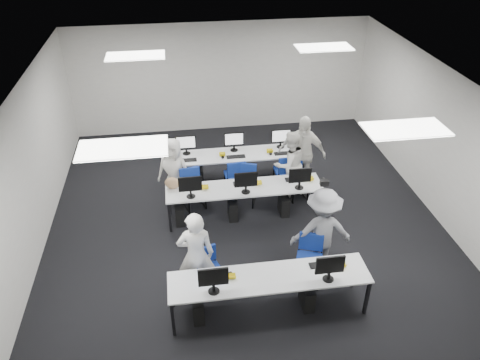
{
  "coord_description": "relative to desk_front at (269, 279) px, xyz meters",
  "views": [
    {
      "loc": [
        -1.24,
        -7.67,
        5.98
      ],
      "look_at": [
        -0.11,
        0.07,
        1.0
      ],
      "focal_mm": 35.0,
      "sensor_mm": 36.0,
      "label": 1
    }
  ],
  "objects": [
    {
      "name": "room",
      "position": [
        0.0,
        2.4,
        0.82
      ],
      "size": [
        9.0,
        9.02,
        3.0
      ],
      "color": "black",
      "rests_on": "ground"
    },
    {
      "name": "ceiling_panels",
      "position": [
        0.0,
        2.4,
        2.3
      ],
      "size": [
        5.2,
        4.6,
        0.02
      ],
      "color": "white",
      "rests_on": "room"
    },
    {
      "name": "desk_front",
      "position": [
        0.0,
        0.0,
        0.0
      ],
      "size": [
        3.2,
        0.7,
        0.73
      ],
      "color": "silver",
      "rests_on": "ground"
    },
    {
      "name": "desk_mid",
      "position": [
        0.0,
        2.6,
        0.0
      ],
      "size": [
        3.2,
        0.7,
        0.73
      ],
      "color": "silver",
      "rests_on": "ground"
    },
    {
      "name": "desk_back",
      "position": [
        0.0,
        4.0,
        0.0
      ],
      "size": [
        3.2,
        0.7,
        0.73
      ],
      "color": "silver",
      "rests_on": "ground"
    },
    {
      "name": "equipment_front",
      "position": [
        -0.19,
        -0.02,
        -0.32
      ],
      "size": [
        2.51,
        0.41,
        1.19
      ],
      "color": "#0C31A8",
      "rests_on": "desk_front"
    },
    {
      "name": "equipment_mid",
      "position": [
        -0.19,
        2.58,
        -0.32
      ],
      "size": [
        2.91,
        0.41,
        1.19
      ],
      "color": "white",
      "rests_on": "desk_mid"
    },
    {
      "name": "equipment_back",
      "position": [
        0.19,
        4.02,
        -0.32
      ],
      "size": [
        2.91,
        0.41,
        1.19
      ],
      "color": "white",
      "rests_on": "desk_back"
    },
    {
      "name": "chair_0",
      "position": [
        -0.9,
        0.6,
        -0.42
      ],
      "size": [
        0.52,
        0.54,
        0.82
      ],
      "rotation": [
        0.0,
        0.0,
        0.33
      ],
      "color": "navy",
      "rests_on": "ground"
    },
    {
      "name": "chair_1",
      "position": [
        0.83,
        0.58,
        -0.4
      ],
      "size": [
        0.58,
        0.6,
        0.9
      ],
      "rotation": [
        0.0,
        0.0,
        -0.35
      ],
      "color": "navy",
      "rests_on": "ground"
    },
    {
      "name": "chair_2",
      "position": [
        -1.03,
        3.14,
        -0.41
      ],
      "size": [
        0.54,
        0.57,
        0.86
      ],
      "rotation": [
        0.0,
        0.0,
        0.31
      ],
      "color": "navy",
      "rests_on": "ground"
    },
    {
      "name": "chair_3",
      "position": [
        0.11,
        3.13,
        -0.41
      ],
      "size": [
        0.55,
        0.58,
        0.87
      ],
      "rotation": [
        0.0,
        0.0,
        -0.32
      ],
      "color": "navy",
      "rests_on": "ground"
    },
    {
      "name": "chair_4",
      "position": [
        1.26,
        3.14,
        -0.42
      ],
      "size": [
        0.48,
        0.51,
        0.81
      ],
      "rotation": [
        0.0,
        0.0,
        0.22
      ],
      "color": "navy",
      "rests_on": "ground"
    },
    {
      "name": "chair_5",
      "position": [
        -1.1,
        3.4,
        -0.39
      ],
      "size": [
        0.5,
        0.53,
        0.92
      ],
      "rotation": [
        0.0,
        0.0,
        0.09
      ],
      "color": "navy",
      "rests_on": "ground"
    },
    {
      "name": "chair_6",
      "position": [
        -0.07,
        3.53,
        -0.4
      ],
      "size": [
        0.46,
        0.5,
        0.88
      ],
      "rotation": [
        0.0,
        0.0,
        0.06
      ],
      "color": "navy",
      "rests_on": "ground"
    },
    {
      "name": "chair_7",
      "position": [
        1.08,
        3.48,
        -0.38
      ],
      "size": [
        0.48,
        0.52,
        0.94
      ],
      "rotation": [
        0.0,
        0.0,
        0.03
      ],
      "color": "navy",
      "rests_on": "ground"
    },
    {
      "name": "handbag",
      "position": [
        -1.45,
        2.78,
        0.17
      ],
      "size": [
        0.34,
        0.26,
        0.25
      ],
      "primitive_type": "ellipsoid",
      "rotation": [
        0.0,
        0.0,
        -0.22
      ],
      "color": "#93754C",
      "rests_on": "desk_mid"
    },
    {
      "name": "student_0",
      "position": [
        -1.12,
        0.57,
        0.15
      ],
      "size": [
        0.62,
        0.41,
        1.67
      ],
      "primitive_type": "imported",
      "rotation": [
        0.0,
        0.0,
        3.12
      ],
      "color": "white",
      "rests_on": "ground"
    },
    {
      "name": "student_1",
      "position": [
        1.11,
        3.31,
        0.09
      ],
      "size": [
        0.9,
        0.79,
        1.55
      ],
      "primitive_type": "imported",
      "rotation": [
        0.0,
        0.0,
        3.46
      ],
      "color": "white",
      "rests_on": "ground"
    },
    {
      "name": "student_2",
      "position": [
        -1.41,
        3.46,
        0.06
      ],
      "size": [
        0.86,
        0.73,
        1.49
      ],
      "primitive_type": "imported",
      "rotation": [
        0.0,
        0.0,
        -0.42
      ],
      "color": "white",
      "rests_on": "ground"
    },
    {
      "name": "student_3",
      "position": [
        1.43,
        3.51,
        0.22
      ],
      "size": [
        1.14,
        0.81,
        1.8
      ],
      "primitive_type": "imported",
      "rotation": [
        0.0,
        0.0,
        -0.39
      ],
      "color": "white",
      "rests_on": "ground"
    },
    {
      "name": "photographer",
      "position": [
        1.1,
        0.87,
        0.16
      ],
      "size": [
        1.11,
        0.68,
        1.67
      ],
      "primitive_type": "imported",
      "rotation": [
        0.0,
        0.0,
        3.09
      ],
      "color": "slate",
      "rests_on": "ground"
    },
    {
      "name": "dslr_camera",
      "position": [
        1.11,
        1.05,
        1.05
      ],
      "size": [
        0.15,
        0.19,
        0.1
      ],
      "primitive_type": "cube",
      "rotation": [
        0.0,
        0.0,
        3.09
      ],
      "color": "black",
      "rests_on": "photographer"
    }
  ]
}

